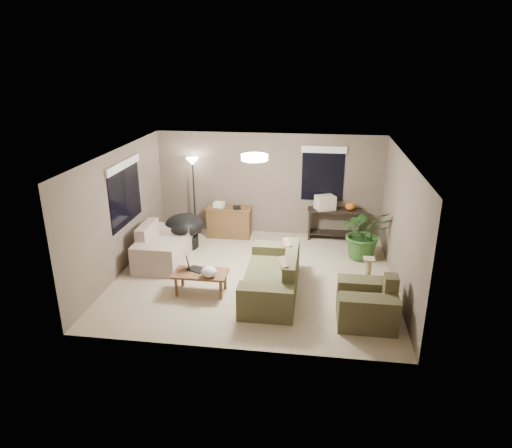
# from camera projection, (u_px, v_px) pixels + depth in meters

# --- Properties ---
(room_shell) EXTENTS (5.50, 5.50, 5.50)m
(room_shell) POSITION_uv_depth(u_px,v_px,m) (255.00, 218.00, 8.86)
(room_shell) COLOR tan
(room_shell) RESTS_ON ground
(main_sofa) EXTENTS (0.95, 2.20, 0.85)m
(main_sofa) POSITION_uv_depth(u_px,v_px,m) (274.00, 278.00, 8.53)
(main_sofa) COLOR #47462A
(main_sofa) RESTS_ON ground
(throw_pillows) EXTENTS (0.33, 1.39, 0.47)m
(throw_pillows) POSITION_uv_depth(u_px,v_px,m) (288.00, 262.00, 8.37)
(throw_pillows) COLOR #8C7251
(throw_pillows) RESTS_ON main_sofa
(loveseat) EXTENTS (0.90, 1.60, 0.85)m
(loveseat) POSITION_uv_depth(u_px,v_px,m) (162.00, 249.00, 9.85)
(loveseat) COLOR beige
(loveseat) RESTS_ON ground
(armchair) EXTENTS (0.95, 1.00, 0.85)m
(armchair) POSITION_uv_depth(u_px,v_px,m) (367.00, 304.00, 7.63)
(armchair) COLOR #48442B
(armchair) RESTS_ON ground
(coffee_table) EXTENTS (1.00, 0.55, 0.42)m
(coffee_table) POSITION_uv_depth(u_px,v_px,m) (201.00, 275.00, 8.51)
(coffee_table) COLOR brown
(coffee_table) RESTS_ON ground
(laptop) EXTENTS (0.43, 0.34, 0.24)m
(laptop) POSITION_uv_depth(u_px,v_px,m) (193.00, 267.00, 8.58)
(laptop) COLOR black
(laptop) RESTS_ON coffee_table
(plastic_bag) EXTENTS (0.36, 0.35, 0.20)m
(plastic_bag) POSITION_uv_depth(u_px,v_px,m) (209.00, 272.00, 8.29)
(plastic_bag) COLOR white
(plastic_bag) RESTS_ON coffee_table
(desk) EXTENTS (1.10, 0.50, 0.75)m
(desk) POSITION_uv_depth(u_px,v_px,m) (229.00, 222.00, 11.21)
(desk) COLOR brown
(desk) RESTS_ON ground
(desk_papers) EXTENTS (0.70, 0.29, 0.12)m
(desk_papers) POSITION_uv_depth(u_px,v_px,m) (223.00, 205.00, 11.07)
(desk_papers) COLOR silver
(desk_papers) RESTS_ON desk
(console_table) EXTENTS (1.30, 0.40, 0.75)m
(console_table) POSITION_uv_depth(u_px,v_px,m) (334.00, 222.00, 11.03)
(console_table) COLOR black
(console_table) RESTS_ON ground
(pumpkin) EXTENTS (0.26, 0.26, 0.19)m
(pumpkin) POSITION_uv_depth(u_px,v_px,m) (350.00, 206.00, 10.84)
(pumpkin) COLOR orange
(pumpkin) RESTS_ON console_table
(cardboard_box) EXTENTS (0.54, 0.48, 0.33)m
(cardboard_box) POSITION_uv_depth(u_px,v_px,m) (325.00, 203.00, 10.90)
(cardboard_box) COLOR beige
(cardboard_box) RESTS_ON console_table
(papasan_chair) EXTENTS (1.12, 1.12, 0.80)m
(papasan_chair) POSITION_uv_depth(u_px,v_px,m) (185.00, 228.00, 10.53)
(papasan_chair) COLOR black
(papasan_chair) RESTS_ON ground
(floor_lamp) EXTENTS (0.32, 0.32, 1.91)m
(floor_lamp) POSITION_uv_depth(u_px,v_px,m) (193.00, 171.00, 11.04)
(floor_lamp) COLOR black
(floor_lamp) RESTS_ON ground
(ceiling_fixture) EXTENTS (0.50, 0.50, 0.10)m
(ceiling_fixture) POSITION_uv_depth(u_px,v_px,m) (255.00, 157.00, 8.44)
(ceiling_fixture) COLOR white
(ceiling_fixture) RESTS_ON room_shell
(houseplant) EXTENTS (1.07, 1.19, 0.93)m
(houseplant) POSITION_uv_depth(u_px,v_px,m) (364.00, 238.00, 9.96)
(houseplant) COLOR #2D5923
(houseplant) RESTS_ON ground
(cat_scratching_post) EXTENTS (0.32, 0.32, 0.50)m
(cat_scratching_post) POSITION_uv_depth(u_px,v_px,m) (368.00, 271.00, 8.98)
(cat_scratching_post) COLOR tan
(cat_scratching_post) RESTS_ON ground
(window_left) EXTENTS (0.05, 1.56, 1.33)m
(window_left) POSITION_uv_depth(u_px,v_px,m) (124.00, 182.00, 9.30)
(window_left) COLOR black
(window_left) RESTS_ON room_shell
(window_back) EXTENTS (1.06, 0.05, 1.33)m
(window_back) POSITION_uv_depth(u_px,v_px,m) (323.00, 165.00, 10.81)
(window_back) COLOR black
(window_back) RESTS_ON room_shell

